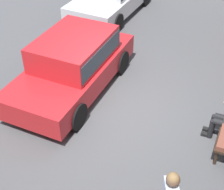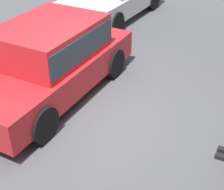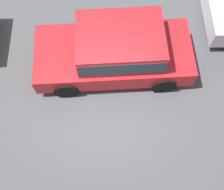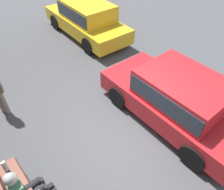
% 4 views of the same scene
% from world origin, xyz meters
% --- Properties ---
extents(ground_plane, '(60.00, 60.00, 0.00)m').
position_xyz_m(ground_plane, '(0.00, 0.00, 0.00)').
color(ground_plane, '#4C4C4F').
extents(parked_car_mid, '(4.19, 1.95, 1.49)m').
position_xyz_m(parked_car_mid, '(-0.39, -1.41, 0.81)').
color(parked_car_mid, red).
rests_on(parked_car_mid, ground_plane).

